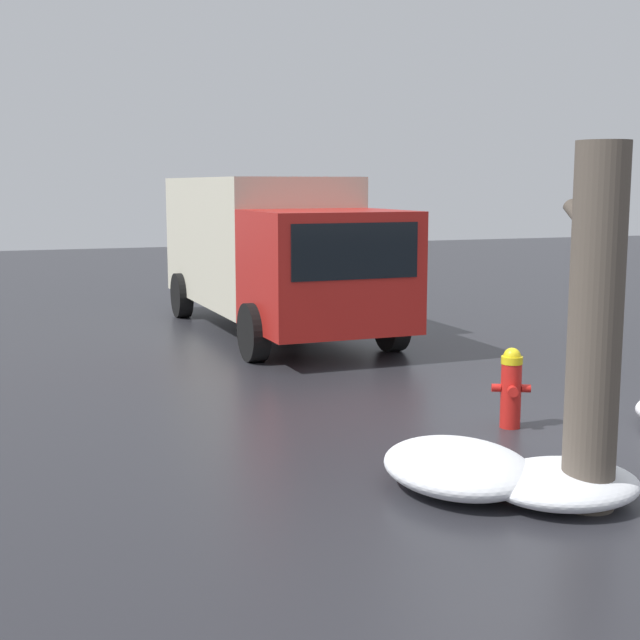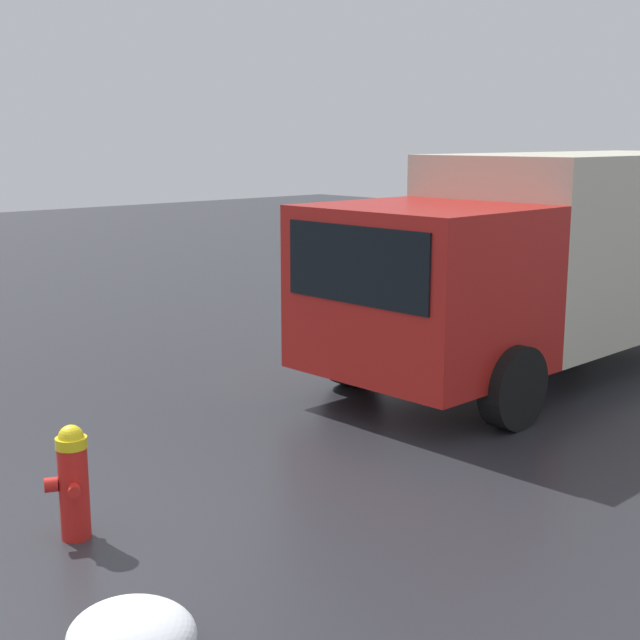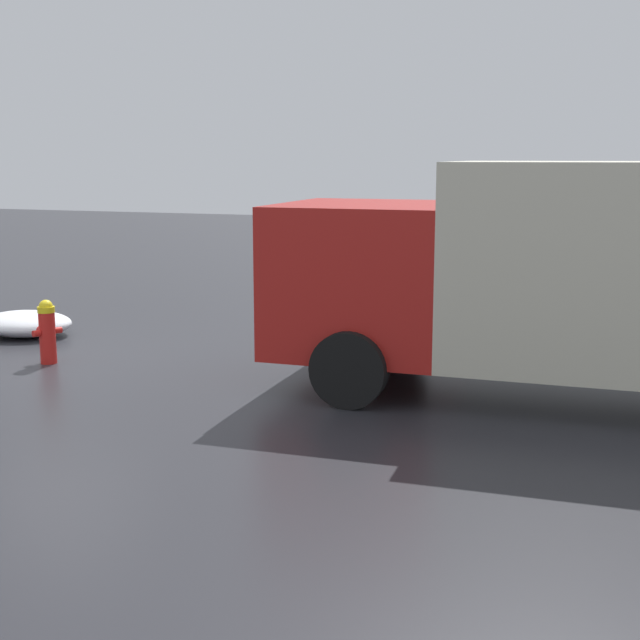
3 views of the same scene
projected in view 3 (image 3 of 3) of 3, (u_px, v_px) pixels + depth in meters
The scene contains 4 objects.
ground_plane at pixel (49, 363), 12.51m from camera, with size 60.00×60.00×0.00m, color #28282D.
fire_hydrant at pixel (47, 331), 12.43m from camera, with size 0.35×0.42×0.90m.
delivery_truck at pixel (602, 273), 10.31m from camera, with size 7.50×2.76×2.81m.
snow_pile_by_hydrant at pixel (25, 323), 14.41m from camera, with size 1.56×1.26×0.39m.
Camera 3 is at (7.71, -10.19, 2.88)m, focal length 50.00 mm.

